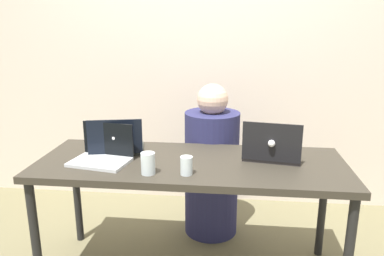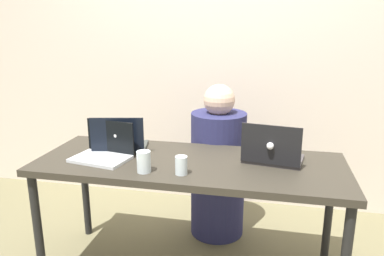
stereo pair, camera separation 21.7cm
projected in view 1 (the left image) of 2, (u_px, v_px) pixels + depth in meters
back_wall at (206, 52)px, 3.09m from camera, size 4.62×0.10×2.58m
desk at (191, 172)px, 2.18m from camera, size 1.78×0.67×0.74m
person_at_center at (212, 169)px, 2.71m from camera, size 0.42×0.42×1.11m
laptop_back_right at (272, 151)px, 2.17m from camera, size 0.36×0.30×0.24m
laptop_front_left at (103, 154)px, 2.14m from camera, size 0.35×0.28×0.21m
laptop_back_left at (117, 145)px, 2.30m from camera, size 0.36×0.30×0.23m
water_glass_center at (186, 167)px, 1.96m from camera, size 0.07×0.07×0.10m
water_glass_left at (148, 165)px, 1.96m from camera, size 0.08×0.08×0.12m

